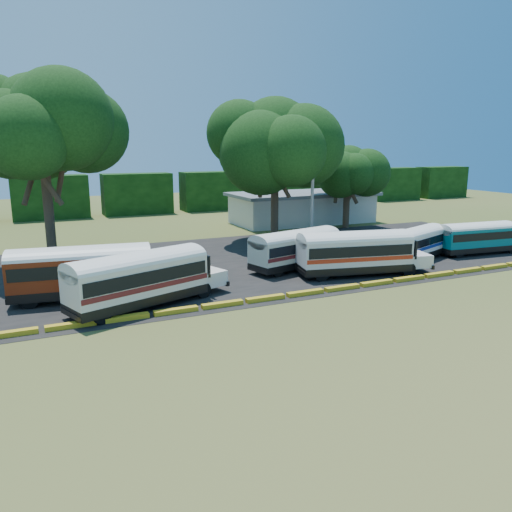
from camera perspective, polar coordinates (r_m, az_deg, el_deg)
name	(u,v)px	position (r m, az deg, el deg)	size (l,w,h in m)	color
ground	(293,302)	(32.54, 4.23, -5.27)	(160.00, 160.00, 0.00)	#37501A
asphalt_strip	(236,262)	(43.40, -2.28, -0.73)	(64.00, 24.00, 0.02)	black
curb	(286,296)	(33.33, 3.40, -4.56)	(53.70, 0.45, 0.30)	gold
terminal_building	(303,207)	(66.45, 5.35, 5.57)	(19.00, 9.00, 4.00)	beige
treeline_backdrop	(137,194)	(76.89, -13.43, 6.94)	(130.00, 4.00, 6.00)	black
bus_red	(85,269)	(34.45, -18.93, -1.40)	(11.09, 4.09, 3.56)	black
bus_cream_west	(141,276)	(31.73, -12.97, -2.26)	(11.03, 6.06, 3.54)	black
bus_cream_east	(297,247)	(40.89, 4.74, 1.04)	(10.16, 4.80, 3.24)	black
bus_white_red	(357,250)	(39.44, 11.47, 0.62)	(10.96, 4.70, 3.50)	black
bus_white_blue	(418,242)	(46.33, 17.98, 1.59)	(9.10, 5.28, 2.93)	black
bus_teal	(478,236)	(50.89, 24.00, 2.11)	(9.29, 3.13, 2.99)	black
tree_west	(41,125)	(44.66, -23.36, 13.61)	(10.83, 10.83, 15.59)	#3B261D
tree_center	(275,139)	(51.99, 2.20, 13.27)	(11.23, 11.23, 14.82)	#3B261D
tree_east	(348,170)	(62.44, 10.44, 9.69)	(7.83, 7.83, 10.06)	#3B261D
utility_pole	(312,207)	(48.37, 6.42, 5.60)	(1.60, 0.30, 8.19)	gray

